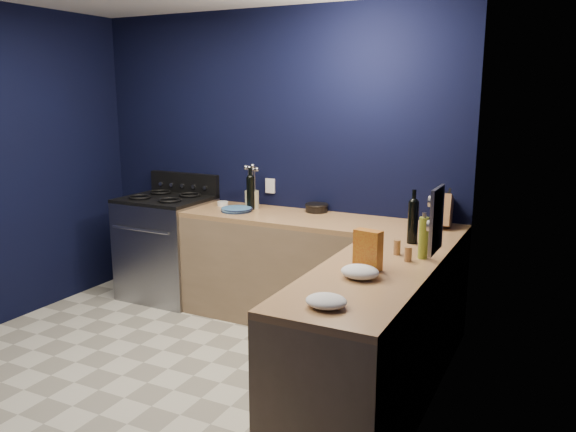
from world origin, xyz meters
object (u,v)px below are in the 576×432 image
Objects in this scene: utensil_crock at (252,199)px; knife_block at (443,211)px; gas_range at (167,249)px; crouton_bag at (368,250)px; plate_stack at (236,210)px.

knife_block reaches higher than utensil_crock.
crouton_bag is at bearing -25.24° from gas_range.
gas_range is 3.56× the size of plate_stack.
plate_stack is (0.80, -0.04, 0.46)m from gas_range.
utensil_crock is 0.64× the size of knife_block.
gas_range is at bearing 165.58° from crouton_bag.
utensil_crock reaches higher than gas_range.
utensil_crock reaches higher than plate_stack.
utensil_crock is 0.66× the size of crouton_bag.
knife_block is at bearing 4.00° from gas_range.
utensil_crock is at bearing 150.95° from crouton_bag.
crouton_bag is at bearing -101.96° from knife_block.
utensil_crock is 1.65m from knife_block.
crouton_bag is at bearing -34.53° from plate_stack.
gas_range is 0.92m from plate_stack.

